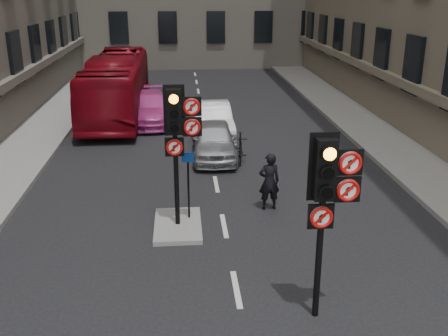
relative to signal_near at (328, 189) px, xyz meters
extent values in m
cube|color=gray|center=(-8.69, 11.01, -2.50)|extent=(3.00, 50.00, 0.16)
cube|color=gray|center=(5.71, 11.01, -2.50)|extent=(3.00, 50.00, 0.16)
cube|color=gray|center=(-2.69, 4.01, -2.52)|extent=(1.20, 2.00, 0.12)
cylinder|color=black|center=(-0.09, 0.01, -1.38)|extent=(0.12, 0.12, 2.40)
cube|color=black|center=(-0.09, 0.01, 0.37)|extent=(0.36, 0.28, 1.10)
cube|color=black|center=(-0.09, 0.14, 0.37)|extent=(0.52, 0.03, 1.25)
cylinder|color=orange|center=(-0.09, -0.24, 0.72)|extent=(0.22, 0.01, 0.22)
cylinder|color=black|center=(-0.09, -0.24, 0.37)|extent=(0.22, 0.01, 0.22)
cylinder|color=black|center=(-0.09, -0.24, 0.02)|extent=(0.22, 0.01, 0.22)
cube|color=black|center=(0.33, -0.01, 0.49)|extent=(0.47, 0.05, 0.47)
cylinder|color=white|center=(0.33, -0.05, 0.49)|extent=(0.41, 0.02, 0.41)
torus|color=#BF0C0A|center=(0.33, -0.07, 0.49)|extent=(0.41, 0.06, 0.41)
cube|color=#BF0C0A|center=(0.33, -0.07, 0.49)|extent=(0.25, 0.01, 0.25)
cube|color=black|center=(0.33, -0.01, -0.01)|extent=(0.47, 0.05, 0.47)
cylinder|color=white|center=(0.33, -0.05, -0.01)|extent=(0.41, 0.02, 0.41)
torus|color=#BF0C0A|center=(0.33, -0.07, -0.01)|extent=(0.41, 0.06, 0.41)
cube|color=#BF0C0A|center=(0.33, -0.07, -0.01)|extent=(0.25, 0.01, 0.25)
cube|color=black|center=(-0.11, -0.01, -0.51)|extent=(0.47, 0.05, 0.47)
cylinder|color=white|center=(-0.11, -0.05, -0.51)|extent=(0.41, 0.02, 0.41)
torus|color=#BF0C0A|center=(-0.11, -0.07, -0.51)|extent=(0.41, 0.06, 0.41)
cube|color=#BF0C0A|center=(-0.11, -0.07, -0.51)|extent=(0.25, 0.01, 0.25)
cylinder|color=black|center=(-2.69, 4.01, -1.26)|extent=(0.12, 0.12, 2.40)
cube|color=black|center=(-2.69, 4.01, 0.49)|extent=(0.36, 0.28, 1.10)
cube|color=black|center=(-2.69, 4.14, 0.49)|extent=(0.52, 0.03, 1.25)
cylinder|color=orange|center=(-2.69, 3.76, 0.84)|extent=(0.22, 0.02, 0.22)
cylinder|color=black|center=(-2.69, 3.76, 0.49)|extent=(0.22, 0.02, 0.22)
cylinder|color=black|center=(-2.69, 3.76, 0.14)|extent=(0.22, 0.02, 0.22)
cube|color=black|center=(-2.27, 3.99, 0.61)|extent=(0.47, 0.05, 0.47)
cylinder|color=white|center=(-2.27, 3.95, 0.61)|extent=(0.41, 0.02, 0.41)
torus|color=#BF0C0A|center=(-2.27, 3.93, 0.61)|extent=(0.41, 0.06, 0.41)
cube|color=#BF0C0A|center=(-2.27, 3.93, 0.61)|extent=(0.25, 0.02, 0.25)
cube|color=black|center=(-2.27, 3.99, 0.11)|extent=(0.47, 0.05, 0.47)
cylinder|color=white|center=(-2.27, 3.95, 0.11)|extent=(0.41, 0.02, 0.41)
torus|color=#BF0C0A|center=(-2.27, 3.93, 0.11)|extent=(0.41, 0.06, 0.41)
cube|color=#BF0C0A|center=(-2.27, 3.93, 0.11)|extent=(0.25, 0.02, 0.25)
cube|color=black|center=(-2.71, 3.99, -0.39)|extent=(0.47, 0.05, 0.47)
cylinder|color=white|center=(-2.71, 3.95, -0.39)|extent=(0.41, 0.02, 0.41)
torus|color=#BF0C0A|center=(-2.71, 3.93, -0.39)|extent=(0.41, 0.06, 0.41)
cube|color=#BF0C0A|center=(-2.71, 3.93, -0.39)|extent=(0.25, 0.02, 0.25)
imported|color=#A3A6AB|center=(-1.36, 9.71, -1.93)|extent=(1.65, 3.85, 1.30)
imported|color=silver|center=(-1.28, 12.38, -1.89)|extent=(1.62, 4.28, 1.39)
imported|color=#CE3C95|center=(-3.90, 14.95, -1.91)|extent=(2.35, 4.81, 1.35)
imported|color=maroon|center=(-5.49, 16.44, -1.17)|extent=(2.38, 10.14, 2.82)
imported|color=black|center=(-0.47, 9.23, -2.09)|extent=(0.63, 1.66, 0.98)
imported|color=black|center=(-0.16, 5.01, -1.77)|extent=(0.63, 0.45, 1.63)
cylinder|color=black|center=(-2.39, 4.36, -1.57)|extent=(0.05, 0.05, 1.78)
cube|color=navy|center=(-2.39, 4.31, -0.78)|extent=(0.31, 0.09, 0.25)
camera|label=1|loc=(-2.52, -8.29, 3.39)|focal=42.00mm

